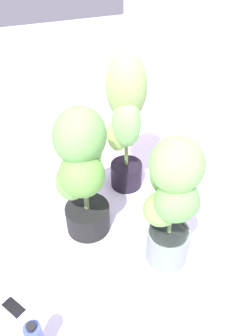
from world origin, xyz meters
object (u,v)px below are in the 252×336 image
object	(u,v)px
potted_plant_center	(81,167)
cell_phone	(14,308)
potted_plant_back_right	(172,197)
potted_plant_back_left	(126,115)

from	to	relation	value
potted_plant_center	cell_phone	world-z (taller)	potted_plant_center
potted_plant_back_right	cell_phone	distance (m)	0.92
potted_plant_center	cell_phone	size ratio (longest dim) A/B	4.98
potted_plant_back_right	potted_plant_center	bearing A→B (deg)	-134.76
cell_phone	potted_plant_back_right	bearing A→B (deg)	-30.94
potted_plant_back_left	potted_plant_back_right	bearing A→B (deg)	0.01
potted_plant_back_right	cell_phone	world-z (taller)	potted_plant_back_right
potted_plant_center	cell_phone	xyz separation A→B (m)	(0.36, -0.46, -0.46)
potted_plant_center	cell_phone	bearing A→B (deg)	-51.82
potted_plant_back_left	potted_plant_center	xyz separation A→B (m)	(0.28, -0.34, -0.07)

